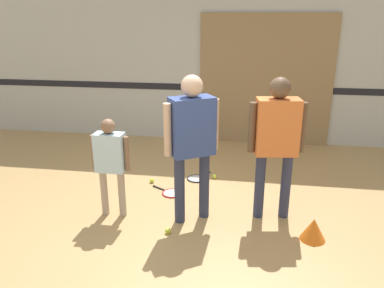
% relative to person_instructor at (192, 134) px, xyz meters
% --- Properties ---
extents(ground_plane, '(16.00, 16.00, 0.00)m').
position_rel_person_instructor_xyz_m(ground_plane, '(-0.24, -0.16, -1.06)').
color(ground_plane, tan).
extents(wall_back, '(16.00, 0.07, 3.20)m').
position_rel_person_instructor_xyz_m(wall_back, '(-0.24, 3.10, 0.53)').
color(wall_back, beige).
rests_on(wall_back, ground_plane).
extents(wall_panel, '(2.40, 0.05, 2.37)m').
position_rel_person_instructor_xyz_m(wall_panel, '(0.89, 3.04, 0.12)').
color(wall_panel, '#93754C').
rests_on(wall_panel, ground_plane).
extents(person_instructor, '(0.57, 0.48, 1.72)m').
position_rel_person_instructor_xyz_m(person_instructor, '(0.00, 0.00, 0.00)').
color(person_instructor, '#2D334C').
rests_on(person_instructor, ground_plane).
extents(person_student_left, '(0.46, 0.19, 1.21)m').
position_rel_person_instructor_xyz_m(person_student_left, '(-0.95, -0.05, -0.31)').
color(person_student_left, tan).
rests_on(person_student_left, ground_plane).
extents(person_student_right, '(0.64, 0.33, 1.69)m').
position_rel_person_instructor_xyz_m(person_student_right, '(0.94, 0.20, -0.02)').
color(person_student_right, '#2D334C').
rests_on(person_student_right, ground_plane).
extents(racket_spare_on_floor, '(0.39, 0.48, 0.03)m').
position_rel_person_instructor_xyz_m(racket_spare_on_floor, '(-0.10, 1.15, -1.05)').
color(racket_spare_on_floor, '#28282D').
rests_on(racket_spare_on_floor, ground_plane).
extents(racket_second_spare, '(0.51, 0.39, 0.03)m').
position_rel_person_instructor_xyz_m(racket_second_spare, '(-0.39, 0.62, -1.05)').
color(racket_second_spare, red).
rests_on(racket_second_spare, ground_plane).
extents(tennis_ball_near_instructor, '(0.07, 0.07, 0.07)m').
position_rel_person_instructor_xyz_m(tennis_ball_near_instructor, '(-0.22, -0.37, -1.03)').
color(tennis_ball_near_instructor, '#CCE038').
rests_on(tennis_ball_near_instructor, ground_plane).
extents(tennis_ball_by_spare_racket, '(0.07, 0.07, 0.07)m').
position_rel_person_instructor_xyz_m(tennis_ball_by_spare_racket, '(0.16, 1.20, -1.03)').
color(tennis_ball_by_spare_racket, '#CCE038').
rests_on(tennis_ball_by_spare_racket, ground_plane).
extents(tennis_ball_stray_left, '(0.07, 0.07, 0.07)m').
position_rel_person_instructor_xyz_m(tennis_ball_stray_left, '(-0.73, 0.92, -1.03)').
color(tennis_ball_stray_left, '#CCE038').
rests_on(tennis_ball_stray_left, ground_plane).
extents(training_cone, '(0.28, 0.28, 0.25)m').
position_rel_person_instructor_xyz_m(training_cone, '(1.37, -0.25, -0.94)').
color(training_cone, orange).
rests_on(training_cone, ground_plane).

